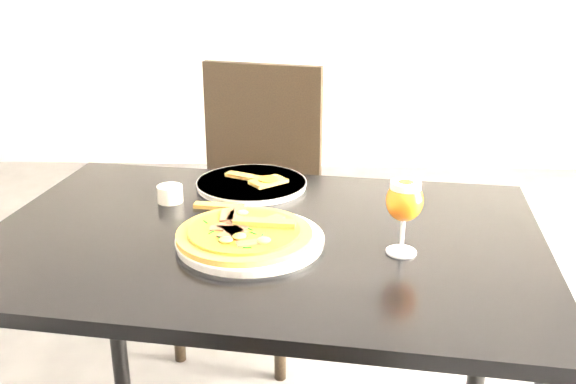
{
  "coord_description": "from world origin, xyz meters",
  "views": [
    {
      "loc": [
        -0.18,
        -1.02,
        1.32
      ],
      "look_at": [
        -0.24,
        0.29,
        0.83
      ],
      "focal_mm": 40.0,
      "sensor_mm": 36.0,
      "label": 1
    }
  ],
  "objects_px": {
    "chair_far": "(251,196)",
    "beer_glass": "(405,201)",
    "dining_table": "(263,269)",
    "pizza": "(245,233)"
  },
  "relations": [
    {
      "from": "chair_far",
      "to": "pizza",
      "type": "xyz_separation_m",
      "value": [
        0.07,
        -0.84,
        0.24
      ]
    },
    {
      "from": "chair_far",
      "to": "beer_glass",
      "type": "xyz_separation_m",
      "value": [
        0.39,
        -0.87,
        0.33
      ]
    },
    {
      "from": "pizza",
      "to": "beer_glass",
      "type": "height_order",
      "value": "beer_glass"
    },
    {
      "from": "pizza",
      "to": "chair_far",
      "type": "bearing_deg",
      "value": 94.98
    },
    {
      "from": "dining_table",
      "to": "pizza",
      "type": "bearing_deg",
      "value": -111.07
    },
    {
      "from": "dining_table",
      "to": "beer_glass",
      "type": "height_order",
      "value": "beer_glass"
    },
    {
      "from": "dining_table",
      "to": "pizza",
      "type": "xyz_separation_m",
      "value": [
        -0.03,
        -0.06,
        0.12
      ]
    },
    {
      "from": "dining_table",
      "to": "beer_glass",
      "type": "bearing_deg",
      "value": -9.42
    },
    {
      "from": "dining_table",
      "to": "beer_glass",
      "type": "xyz_separation_m",
      "value": [
        0.29,
        -0.09,
        0.2
      ]
    },
    {
      "from": "beer_glass",
      "to": "chair_far",
      "type": "bearing_deg",
      "value": 114.37
    }
  ]
}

